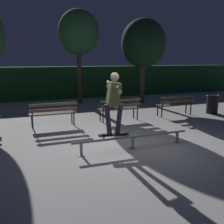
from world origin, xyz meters
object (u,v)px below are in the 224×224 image
object	(u,v)px
grind_rail	(132,139)
tree_behind_benches	(79,33)
park_bench_rightmost	(176,103)
park_bench_left_center	(53,111)
tree_far_right	(143,43)
skateboarder	(114,98)
trash_can	(212,104)
skateboard	(114,135)
park_bench_right_center	(120,107)

from	to	relation	value
grind_rail	tree_behind_benches	bearing A→B (deg)	85.95
park_bench_rightmost	tree_behind_benches	world-z (taller)	tree_behind_benches
park_bench_left_center	park_bench_rightmost	bearing A→B (deg)	0.00
park_bench_rightmost	tree_far_right	world-z (taller)	tree_far_right
skateboarder	trash_can	xyz separation A→B (m)	(5.71, 2.95, -0.95)
skateboard	park_bench_right_center	distance (m)	3.41
trash_can	tree_behind_benches	bearing A→B (deg)	134.87
park_bench_right_center	tree_far_right	size ratio (longest dim) A/B	0.37
park_bench_right_center	park_bench_rightmost	distance (m)	2.49
park_bench_left_center	tree_far_right	size ratio (longest dim) A/B	0.37
trash_can	skateboard	bearing A→B (deg)	-152.70
skateboard	skateboarder	bearing A→B (deg)	-8.73
park_bench_rightmost	tree_far_right	bearing A→B (deg)	85.73
skateboard	trash_can	bearing A→B (deg)	27.30
grind_rail	park_bench_left_center	size ratio (longest dim) A/B	2.02
grind_rail	tree_behind_benches	distance (m)	8.33
grind_rail	park_bench_right_center	bearing A→B (deg)	73.25
skateboard	park_bench_left_center	distance (m)	3.25
skateboarder	park_bench_rightmost	size ratio (longest dim) A/B	0.97
skateboard	skateboarder	xyz separation A→B (m)	(0.00, -0.00, 0.94)
grind_rail	park_bench_rightmost	distance (m)	4.61
park_bench_right_center	grind_rail	bearing A→B (deg)	-106.75
skateboard	tree_far_right	world-z (taller)	tree_far_right
park_bench_right_center	park_bench_left_center	bearing A→B (deg)	180.00
tree_behind_benches	trash_can	world-z (taller)	tree_behind_benches
tree_behind_benches	trash_can	size ratio (longest dim) A/B	5.97
park_bench_right_center	tree_behind_benches	world-z (taller)	tree_behind_benches
park_bench_right_center	tree_behind_benches	distance (m)	5.48
park_bench_left_center	tree_far_right	bearing A→B (deg)	33.58
grind_rail	park_bench_rightmost	world-z (taller)	park_bench_rightmost
skateboard	skateboarder	distance (m)	0.94
park_bench_right_center	trash_can	size ratio (longest dim) A/B	2.01
park_bench_left_center	skateboard	bearing A→B (deg)	-71.50
grind_rail	trash_can	xyz separation A→B (m)	(5.18, 2.95, 0.15)
tree_far_right	trash_can	distance (m)	4.75
tree_far_right	trash_can	xyz separation A→B (m)	(1.50, -3.62, -2.68)
skateboard	park_bench_left_center	bearing A→B (deg)	108.50
skateboard	park_bench_rightmost	xyz separation A→B (m)	(3.95, 3.08, 0.11)
skateboard	park_bench_right_center	bearing A→B (deg)	64.68
trash_can	park_bench_right_center	bearing A→B (deg)	178.17
park_bench_rightmost	trash_can	xyz separation A→B (m)	(1.76, -0.14, -0.12)
park_bench_left_center	tree_far_right	distance (m)	6.79
skateboarder	park_bench_rightmost	world-z (taller)	skateboarder
grind_rail	tree_behind_benches	world-z (taller)	tree_behind_benches
grind_rail	park_bench_left_center	world-z (taller)	park_bench_left_center
park_bench_left_center	trash_can	world-z (taller)	park_bench_left_center
skateboarder	trash_can	distance (m)	6.50
tree_far_right	skateboarder	bearing A→B (deg)	-122.66
skateboard	park_bench_right_center	world-z (taller)	park_bench_right_center
park_bench_right_center	park_bench_rightmost	xyz separation A→B (m)	(2.49, 0.00, 0.00)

